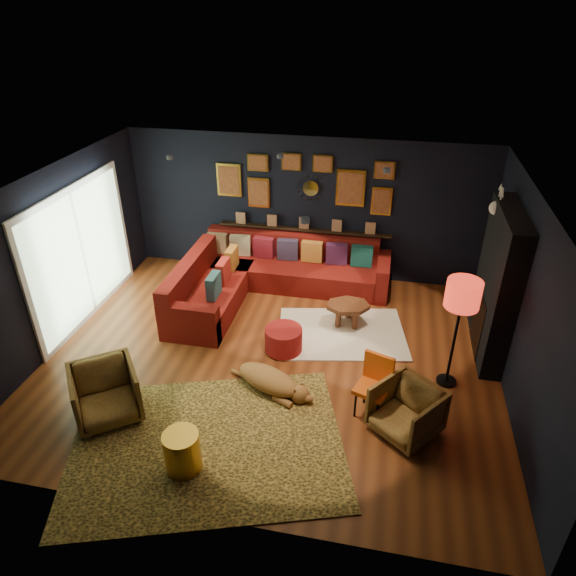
% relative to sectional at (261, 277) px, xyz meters
% --- Properties ---
extents(floor, '(6.50, 6.50, 0.00)m').
position_rel_sectional_xyz_m(floor, '(0.61, -1.81, -0.32)').
color(floor, brown).
rests_on(floor, ground).
extents(room_walls, '(6.50, 6.50, 6.50)m').
position_rel_sectional_xyz_m(room_walls, '(0.61, -1.81, 1.27)').
color(room_walls, black).
rests_on(room_walls, ground).
extents(sectional, '(3.41, 2.69, 0.86)m').
position_rel_sectional_xyz_m(sectional, '(0.00, 0.00, 0.00)').
color(sectional, maroon).
rests_on(sectional, ground).
extents(ledge, '(3.20, 0.12, 0.04)m').
position_rel_sectional_xyz_m(ledge, '(0.61, 0.87, 0.60)').
color(ledge, black).
rests_on(ledge, room_walls).
extents(gallery_wall, '(3.15, 0.04, 1.02)m').
position_rel_sectional_xyz_m(gallery_wall, '(0.60, 0.91, 1.48)').
color(gallery_wall, gold).
rests_on(gallery_wall, room_walls).
extents(sunburst_mirror, '(0.47, 0.16, 0.47)m').
position_rel_sectional_xyz_m(sunburst_mirror, '(0.71, 0.91, 1.38)').
color(sunburst_mirror, silver).
rests_on(sunburst_mirror, room_walls).
extents(fireplace, '(0.31, 1.60, 2.20)m').
position_rel_sectional_xyz_m(fireplace, '(3.71, -0.91, 0.70)').
color(fireplace, black).
rests_on(fireplace, ground).
extents(deer_head, '(0.50, 0.28, 0.45)m').
position_rel_sectional_xyz_m(deer_head, '(3.75, -0.41, 1.73)').
color(deer_head, white).
rests_on(deer_head, fireplace).
extents(sliding_door, '(0.06, 2.80, 2.20)m').
position_rel_sectional_xyz_m(sliding_door, '(-2.60, -1.21, 0.78)').
color(sliding_door, white).
rests_on(sliding_door, ground).
extents(ceiling_spots, '(3.30, 2.50, 0.06)m').
position_rel_sectional_xyz_m(ceiling_spots, '(0.61, -1.01, 2.24)').
color(ceiling_spots, black).
rests_on(ceiling_spots, room_walls).
extents(shag_rug, '(2.19, 1.77, 0.03)m').
position_rel_sectional_xyz_m(shag_rug, '(1.57, -0.99, -0.31)').
color(shag_rug, white).
rests_on(shag_rug, ground).
extents(leopard_rug, '(3.76, 3.17, 0.02)m').
position_rel_sectional_xyz_m(leopard_rug, '(0.25, -3.61, -0.31)').
color(leopard_rug, gold).
rests_on(leopard_rug, ground).
extents(coffee_table, '(0.81, 0.67, 0.36)m').
position_rel_sectional_xyz_m(coffee_table, '(1.61, -0.70, -0.01)').
color(coffee_table, brown).
rests_on(coffee_table, shag_rug).
extents(pouf, '(0.56, 0.56, 0.37)m').
position_rel_sectional_xyz_m(pouf, '(0.75, -1.61, -0.11)').
color(pouf, maroon).
rests_on(pouf, shag_rug).
extents(armchair_left, '(1.05, 1.04, 0.79)m').
position_rel_sectional_xyz_m(armchair_left, '(-1.14, -3.39, 0.07)').
color(armchair_left, gold).
rests_on(armchair_left, ground).
extents(armchair_right, '(0.97, 0.96, 0.73)m').
position_rel_sectional_xyz_m(armchair_right, '(2.54, -2.92, 0.04)').
color(armchair_right, gold).
rests_on(armchair_right, ground).
extents(gold_stool, '(0.41, 0.41, 0.51)m').
position_rel_sectional_xyz_m(gold_stool, '(0.11, -3.99, -0.07)').
color(gold_stool, gold).
rests_on(gold_stool, ground).
extents(orange_chair, '(0.50, 0.50, 0.83)m').
position_rel_sectional_xyz_m(orange_chair, '(2.14, -2.62, 0.17)').
color(orange_chair, black).
rests_on(orange_chair, ground).
extents(floor_lamp, '(0.44, 0.44, 1.60)m').
position_rel_sectional_xyz_m(floor_lamp, '(3.11, -1.86, 1.03)').
color(floor_lamp, black).
rests_on(floor_lamp, ground).
extents(dog, '(1.45, 1.12, 0.41)m').
position_rel_sectional_xyz_m(dog, '(0.73, -2.49, -0.10)').
color(dog, '#9F743B').
rests_on(dog, leopard_rug).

